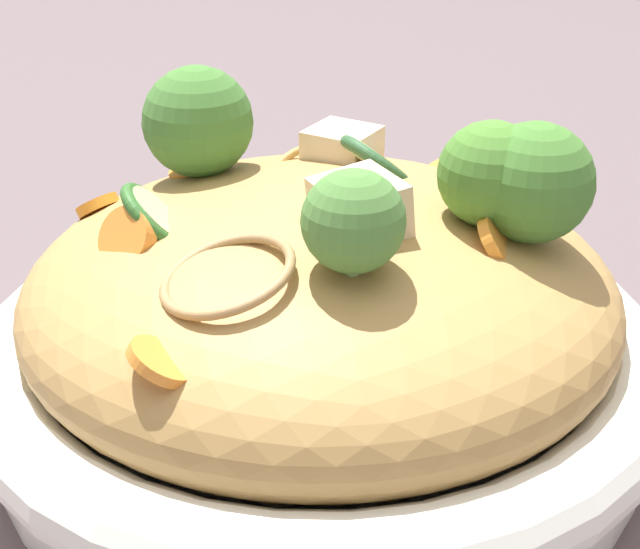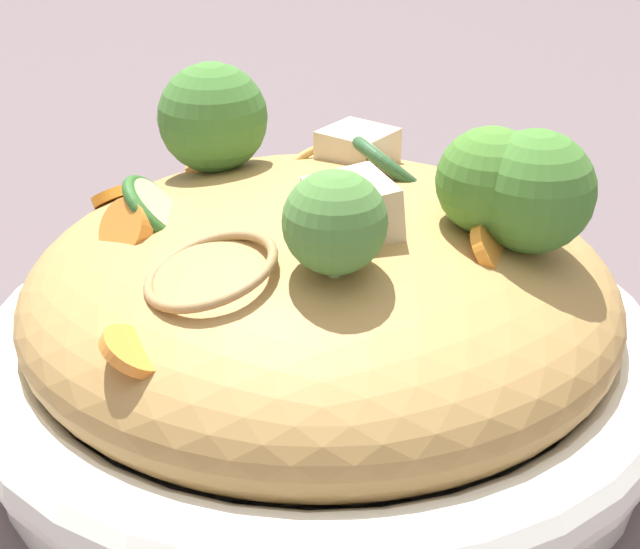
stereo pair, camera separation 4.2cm
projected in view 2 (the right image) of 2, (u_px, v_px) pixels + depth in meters
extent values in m
plane|color=#5B4E51|center=(320.00, 409.00, 0.45)|extent=(3.00, 3.00, 0.00)
cylinder|color=white|center=(320.00, 394.00, 0.45)|extent=(0.29, 0.29, 0.02)
torus|color=white|center=(320.00, 347.00, 0.44)|extent=(0.31, 0.31, 0.04)
ellipsoid|color=#B2894B|center=(320.00, 293.00, 0.42)|extent=(0.26, 0.26, 0.09)
torus|color=#AD9349|center=(387.00, 231.00, 0.43)|extent=(0.08, 0.08, 0.04)
torus|color=#AA8351|center=(201.00, 267.00, 0.36)|extent=(0.07, 0.07, 0.02)
torus|color=#B18144|center=(259.00, 220.00, 0.42)|extent=(0.06, 0.06, 0.03)
torus|color=#B88A42|center=(328.00, 177.00, 0.45)|extent=(0.05, 0.05, 0.02)
cone|color=#97B769|center=(334.00, 279.00, 0.35)|extent=(0.02, 0.02, 0.02)
sphere|color=#50863D|center=(335.00, 222.00, 0.34)|extent=(0.05, 0.05, 0.04)
cone|color=#92B06B|center=(527.00, 251.00, 0.39)|extent=(0.03, 0.03, 0.02)
sphere|color=#457C31|center=(533.00, 191.00, 0.38)|extent=(0.05, 0.05, 0.05)
cone|color=#90B971|center=(486.00, 234.00, 0.39)|extent=(0.03, 0.03, 0.02)
sphere|color=#4A8130|center=(490.00, 181.00, 0.38)|extent=(0.06, 0.06, 0.04)
cone|color=#90AD72|center=(216.00, 173.00, 0.46)|extent=(0.03, 0.03, 0.02)
sphere|color=#437833|center=(213.00, 118.00, 0.45)|extent=(0.07, 0.07, 0.05)
cylinder|color=orange|center=(214.00, 162.00, 0.47)|extent=(0.04, 0.04, 0.02)
cylinder|color=orange|center=(113.00, 196.00, 0.46)|extent=(0.02, 0.02, 0.02)
cylinder|color=orange|center=(135.00, 352.00, 0.33)|extent=(0.03, 0.03, 0.02)
cylinder|color=orange|center=(126.00, 229.00, 0.39)|extent=(0.02, 0.03, 0.03)
cylinder|color=orange|center=(463.00, 171.00, 0.48)|extent=(0.03, 0.03, 0.02)
cylinder|color=orange|center=(489.00, 250.00, 0.37)|extent=(0.02, 0.02, 0.02)
cylinder|color=beige|center=(157.00, 210.00, 0.40)|extent=(0.04, 0.04, 0.03)
torus|color=#306528|center=(157.00, 210.00, 0.40)|extent=(0.05, 0.05, 0.03)
cylinder|color=beige|center=(391.00, 166.00, 0.44)|extent=(0.04, 0.04, 0.03)
torus|color=#2F5932|center=(391.00, 166.00, 0.44)|extent=(0.05, 0.05, 0.03)
cube|color=beige|center=(353.00, 213.00, 0.38)|extent=(0.05, 0.05, 0.03)
cube|color=beige|center=(358.00, 151.00, 0.46)|extent=(0.03, 0.03, 0.02)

